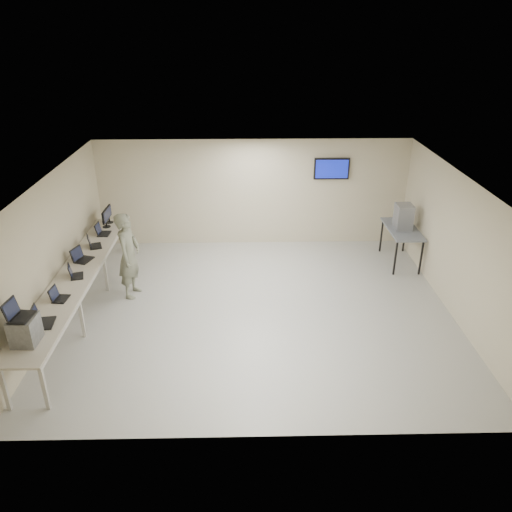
{
  "coord_description": "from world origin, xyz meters",
  "views": [
    {
      "loc": [
        -0.2,
        -8.91,
        5.49
      ],
      "look_at": [
        0.0,
        0.2,
        1.15
      ],
      "focal_mm": 35.0,
      "sensor_mm": 36.0,
      "label": 1
    }
  ],
  "objects_px": {
    "workbench": "(77,277)",
    "side_table": "(402,231)",
    "soldier": "(129,255)",
    "equipment_box": "(25,330)"
  },
  "relations": [
    {
      "from": "workbench",
      "to": "side_table",
      "type": "xyz_separation_m",
      "value": [
        7.19,
        2.18,
        0.01
      ]
    },
    {
      "from": "soldier",
      "to": "side_table",
      "type": "distance_m",
      "value": 6.46
    },
    {
      "from": "workbench",
      "to": "soldier",
      "type": "distance_m",
      "value": 1.15
    },
    {
      "from": "workbench",
      "to": "soldier",
      "type": "relative_size",
      "value": 3.16
    },
    {
      "from": "workbench",
      "to": "equipment_box",
      "type": "xyz_separation_m",
      "value": [
        -0.06,
        -2.34,
        0.3
      ]
    },
    {
      "from": "workbench",
      "to": "side_table",
      "type": "relative_size",
      "value": 3.96
    },
    {
      "from": "workbench",
      "to": "soldier",
      "type": "height_order",
      "value": "soldier"
    },
    {
      "from": "soldier",
      "to": "side_table",
      "type": "relative_size",
      "value": 1.25
    },
    {
      "from": "equipment_box",
      "to": "side_table",
      "type": "distance_m",
      "value": 8.55
    },
    {
      "from": "equipment_box",
      "to": "workbench",
      "type": "bearing_deg",
      "value": 89.63
    }
  ]
}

